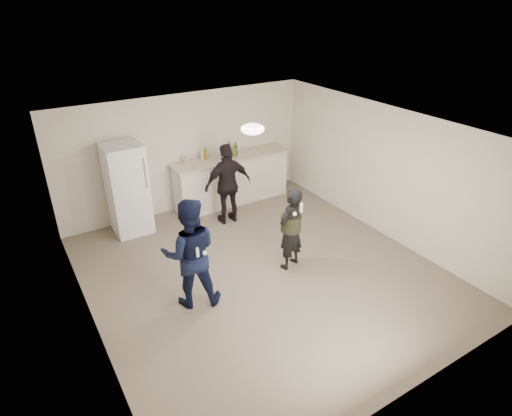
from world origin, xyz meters
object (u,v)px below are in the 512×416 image
spectator (228,184)px  counter (232,181)px  man (190,253)px  fridge (127,189)px  shaker (185,160)px  woman (291,229)px

spectator → counter: bearing=-119.7°
counter → man: (-2.21, -2.75, 0.35)m
fridge → man: 2.68m
fridge → shaker: fridge is taller
fridge → spectator: bearing=-20.8°
counter → woman: size_ratio=1.77×
man → woman: 1.83m
fridge → spectator: 1.96m
woman → spectator: spectator is taller
man → woman: size_ratio=1.19×
fridge → shaker: size_ratio=10.59×
shaker → spectator: spectator is taller
man → spectator: (1.71, 1.98, -0.03)m
man → spectator: 2.62m
counter → man: 3.54m
spectator → fridge: bearing=-17.4°
counter → shaker: shaker is taller
fridge → spectator: size_ratio=1.07×
shaker → man: man is taller
fridge → man: (0.12, -2.68, -0.03)m
fridge → woman: (1.95, -2.68, -0.17)m
counter → shaker: size_ratio=15.29×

